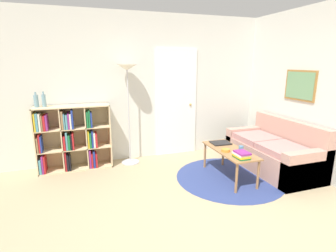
{
  "coord_description": "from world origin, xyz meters",
  "views": [
    {
      "loc": [
        -1.17,
        -2.14,
        1.76
      ],
      "look_at": [
        0.02,
        1.37,
        0.85
      ],
      "focal_mm": 28.0,
      "sensor_mm": 36.0,
      "label": 1
    }
  ],
  "objects_px": {
    "couch": "(275,152)",
    "cup": "(241,148)",
    "bowl": "(226,150)",
    "coffee_table": "(230,153)",
    "bookshelf": "(71,138)",
    "floor_lamp": "(128,81)",
    "laptop": "(220,143)",
    "bottle_middle": "(44,101)",
    "bottle_left": "(36,101)"
  },
  "relations": [
    {
      "from": "floor_lamp",
      "to": "bowl",
      "type": "relative_size",
      "value": 13.1
    },
    {
      "from": "couch",
      "to": "cup",
      "type": "relative_size",
      "value": 21.37
    },
    {
      "from": "couch",
      "to": "cup",
      "type": "bearing_deg",
      "value": -168.03
    },
    {
      "from": "bookshelf",
      "to": "floor_lamp",
      "type": "distance_m",
      "value": 1.32
    },
    {
      "from": "floor_lamp",
      "to": "cup",
      "type": "distance_m",
      "value": 2.13
    },
    {
      "from": "bookshelf",
      "to": "laptop",
      "type": "distance_m",
      "value": 2.46
    },
    {
      "from": "cup",
      "to": "laptop",
      "type": "bearing_deg",
      "value": 104.6
    },
    {
      "from": "bookshelf",
      "to": "bottle_left",
      "type": "height_order",
      "value": "bottle_left"
    },
    {
      "from": "floor_lamp",
      "to": "bottle_left",
      "type": "relative_size",
      "value": 7.27
    },
    {
      "from": "bookshelf",
      "to": "floor_lamp",
      "type": "xyz_separation_m",
      "value": [
        0.96,
        -0.05,
        0.9
      ]
    },
    {
      "from": "bottle_left",
      "to": "couch",
      "type": "bearing_deg",
      "value": -16.54
    },
    {
      "from": "couch",
      "to": "cup",
      "type": "height_order",
      "value": "couch"
    },
    {
      "from": "floor_lamp",
      "to": "bookshelf",
      "type": "bearing_deg",
      "value": 177.19
    },
    {
      "from": "bottle_middle",
      "to": "coffee_table",
      "type": "bearing_deg",
      "value": -23.72
    },
    {
      "from": "coffee_table",
      "to": "cup",
      "type": "bearing_deg",
      "value": -38.51
    },
    {
      "from": "floor_lamp",
      "to": "laptop",
      "type": "relative_size",
      "value": 5.52
    },
    {
      "from": "coffee_table",
      "to": "cup",
      "type": "distance_m",
      "value": 0.19
    },
    {
      "from": "laptop",
      "to": "bottle_left",
      "type": "distance_m",
      "value": 2.99
    },
    {
      "from": "laptop",
      "to": "bookshelf",
      "type": "bearing_deg",
      "value": 160.08
    },
    {
      "from": "floor_lamp",
      "to": "bottle_left",
      "type": "bearing_deg",
      "value": 177.97
    },
    {
      "from": "floor_lamp",
      "to": "bowl",
      "type": "distance_m",
      "value": 1.95
    },
    {
      "from": "laptop",
      "to": "bowl",
      "type": "height_order",
      "value": "bowl"
    },
    {
      "from": "laptop",
      "to": "cup",
      "type": "height_order",
      "value": "cup"
    },
    {
      "from": "coffee_table",
      "to": "laptop",
      "type": "distance_m",
      "value": 0.32
    },
    {
      "from": "couch",
      "to": "laptop",
      "type": "relative_size",
      "value": 5.15
    },
    {
      "from": "cup",
      "to": "bottle_left",
      "type": "height_order",
      "value": "bottle_left"
    },
    {
      "from": "bookshelf",
      "to": "bottle_left",
      "type": "xyz_separation_m",
      "value": [
        -0.46,
        0.0,
        0.63
      ]
    },
    {
      "from": "coffee_table",
      "to": "cup",
      "type": "xyz_separation_m",
      "value": [
        0.13,
        -0.1,
        0.09
      ]
    },
    {
      "from": "bottle_left",
      "to": "cup",
      "type": "bearing_deg",
      "value": -23.6
    },
    {
      "from": "couch",
      "to": "coffee_table",
      "type": "relative_size",
      "value": 1.55
    },
    {
      "from": "bowl",
      "to": "coffee_table",
      "type": "bearing_deg",
      "value": 27.52
    },
    {
      "from": "bottle_left",
      "to": "bottle_middle",
      "type": "height_order",
      "value": "bottle_middle"
    },
    {
      "from": "floor_lamp",
      "to": "coffee_table",
      "type": "xyz_separation_m",
      "value": [
        1.34,
        -1.11,
        -1.04
      ]
    },
    {
      "from": "bottle_left",
      "to": "bottle_middle",
      "type": "bearing_deg",
      "value": 2.19
    },
    {
      "from": "couch",
      "to": "laptop",
      "type": "bearing_deg",
      "value": 164.51
    },
    {
      "from": "bookshelf",
      "to": "couch",
      "type": "xyz_separation_m",
      "value": [
        3.22,
        -1.09,
        -0.26
      ]
    },
    {
      "from": "laptop",
      "to": "cup",
      "type": "bearing_deg",
      "value": -75.4
    },
    {
      "from": "couch",
      "to": "laptop",
      "type": "distance_m",
      "value": 0.96
    },
    {
      "from": "couch",
      "to": "coffee_table",
      "type": "bearing_deg",
      "value": -175.84
    },
    {
      "from": "coffee_table",
      "to": "bowl",
      "type": "height_order",
      "value": "bowl"
    },
    {
      "from": "couch",
      "to": "bottle_middle",
      "type": "bearing_deg",
      "value": 162.92
    },
    {
      "from": "bottle_middle",
      "to": "couch",
      "type": "bearing_deg",
      "value": -17.08
    },
    {
      "from": "bowl",
      "to": "cup",
      "type": "height_order",
      "value": "cup"
    },
    {
      "from": "couch",
      "to": "bowl",
      "type": "bearing_deg",
      "value": -173.17
    },
    {
      "from": "couch",
      "to": "coffee_table",
      "type": "distance_m",
      "value": 0.93
    },
    {
      "from": "floor_lamp",
      "to": "laptop",
      "type": "xyz_separation_m",
      "value": [
        1.36,
        -0.79,
        -0.98
      ]
    },
    {
      "from": "floor_lamp",
      "to": "couch",
      "type": "bearing_deg",
      "value": -24.75
    },
    {
      "from": "laptop",
      "to": "bottle_middle",
      "type": "bearing_deg",
      "value": 162.39
    },
    {
      "from": "bookshelf",
      "to": "floor_lamp",
      "type": "height_order",
      "value": "floor_lamp"
    },
    {
      "from": "floor_lamp",
      "to": "bottle_left",
      "type": "height_order",
      "value": "floor_lamp"
    }
  ]
}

